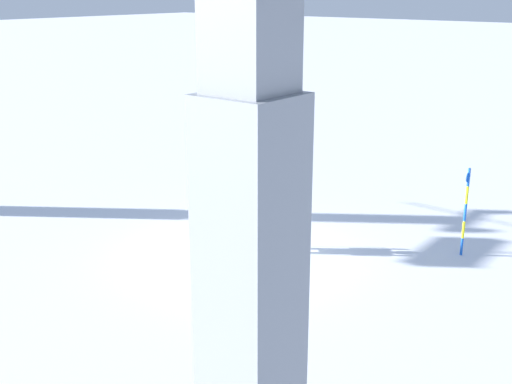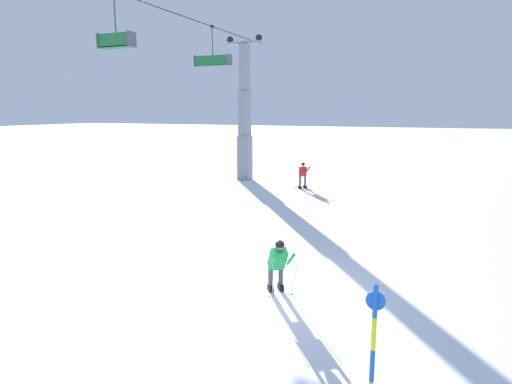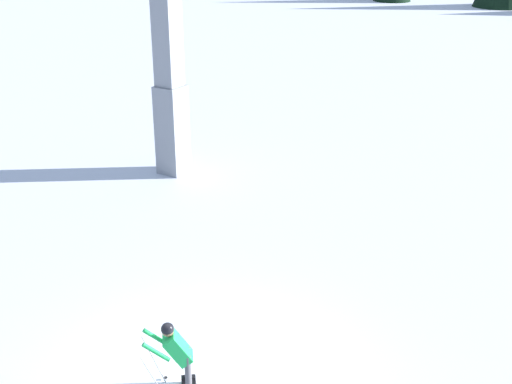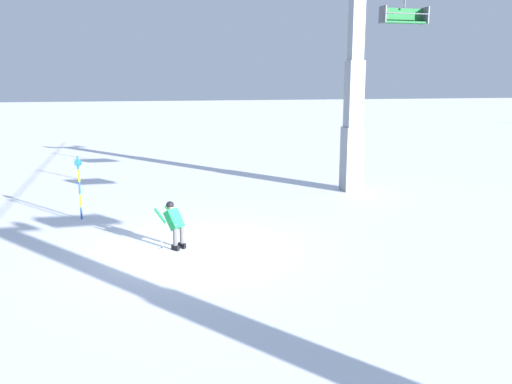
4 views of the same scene
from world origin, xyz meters
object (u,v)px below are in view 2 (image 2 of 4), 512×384
(skier_carving_main, at_px, (278,262))
(chairlift_seat_second, at_px, (115,39))
(trail_marker_pole, at_px, (372,360))
(lift_tower_far, at_px, (245,122))
(skier_distant_uphill, at_px, (303,173))
(chairlift_seat_middle, at_px, (212,60))

(skier_carving_main, relative_size, chairlift_seat_second, 0.73)
(skier_carving_main, bearing_deg, trail_marker_pole, -145.41)
(lift_tower_far, relative_size, skier_distant_uphill, 5.83)
(trail_marker_pole, relative_size, skier_distant_uphill, 1.46)
(chairlift_seat_second, relative_size, skier_distant_uphill, 1.37)
(trail_marker_pole, bearing_deg, lift_tower_far, 28.80)
(lift_tower_far, xyz_separation_m, chairlift_seat_middle, (-4.58, 0.00, 3.75))
(chairlift_seat_second, height_order, trail_marker_pole, chairlift_seat_second)
(trail_marker_pole, xyz_separation_m, skier_distant_uphill, (20.72, 7.53, -0.36))
(chairlift_seat_middle, bearing_deg, trail_marker_pole, -145.44)
(chairlift_seat_second, distance_m, chairlift_seat_middle, 8.46)
(chairlift_seat_second, height_order, chairlift_seat_middle, same)
(chairlift_seat_middle, distance_m, skier_distant_uphill, 8.85)
(lift_tower_far, xyz_separation_m, skier_distant_uphill, (-1.98, -4.95, -3.11))
(chairlift_seat_second, distance_m, skier_distant_uphill, 13.94)
(skier_distant_uphill, bearing_deg, chairlift_seat_second, 155.91)
(skier_carving_main, relative_size, skier_distant_uphill, 1.00)
(chairlift_seat_second, bearing_deg, skier_distant_uphill, -24.09)
(skier_carving_main, xyz_separation_m, chairlift_seat_second, (5.05, 9.30, 6.95))
(lift_tower_far, height_order, trail_marker_pole, lift_tower_far)
(lift_tower_far, bearing_deg, chairlift_seat_second, 180.00)
(chairlift_seat_middle, xyz_separation_m, trail_marker_pole, (-18.11, -12.47, -6.50))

